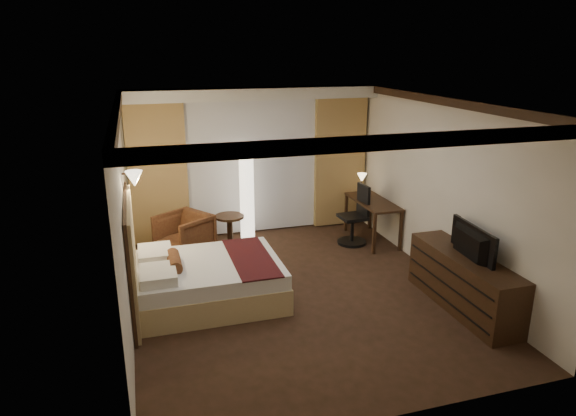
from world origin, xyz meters
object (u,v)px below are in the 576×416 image
object	(u,v)px
dresser	(463,282)
armchair	(184,233)
floor_lamp	(247,199)
television	(467,236)
desk	(372,221)
side_table	(230,231)
office_chair	(353,215)
bed	(210,281)

from	to	relation	value
dresser	armchair	bearing A→B (deg)	138.84
floor_lamp	television	xyz separation A→B (m)	(2.19, -3.27, 0.24)
television	desk	bearing A→B (deg)	4.99
side_table	floor_lamp	bearing A→B (deg)	19.05
side_table	dresser	bearing A→B (deg)	-50.80
armchair	television	xyz separation A→B (m)	(3.35, -2.95, 0.65)
floor_lamp	desk	size ratio (longest dim) A/B	1.22
side_table	desk	bearing A→B (deg)	-10.44
desk	office_chair	bearing A→B (deg)	-172.98
side_table	dresser	distance (m)	4.06
desk	television	size ratio (longest dim) A/B	1.33
floor_lamp	dresser	bearing A→B (deg)	-55.78
side_table	desk	distance (m)	2.56
office_chair	dresser	size ratio (longest dim) A/B	0.55
dresser	television	xyz separation A→B (m)	(-0.03, 0.00, 0.66)
office_chair	side_table	bearing A→B (deg)	162.35
floor_lamp	desk	distance (m)	2.29
armchair	floor_lamp	size ratio (longest dim) A/B	0.49
floor_lamp	armchair	bearing A→B (deg)	-164.85
television	armchair	bearing A→B (deg)	53.14
bed	armchair	xyz separation A→B (m)	(-0.16, 1.76, 0.11)
floor_lamp	desk	xyz separation A→B (m)	(2.17, -0.58, -0.43)
bed	office_chair	xyz separation A→B (m)	(2.76, 1.44, 0.25)
television	bed	bearing A→B (deg)	73.96
desk	bed	bearing A→B (deg)	-154.83
bed	office_chair	size ratio (longest dim) A/B	1.82
office_chair	television	distance (m)	2.71
side_table	office_chair	bearing A→B (deg)	-13.68
office_chair	armchair	bearing A→B (deg)	169.78
armchair	office_chair	distance (m)	2.94
floor_lamp	office_chair	xyz separation A→B (m)	(1.77, -0.63, -0.27)
dresser	floor_lamp	bearing A→B (deg)	124.22
armchair	floor_lamp	distance (m)	1.27
desk	office_chair	size ratio (longest dim) A/B	1.23
floor_lamp	bed	bearing A→B (deg)	-115.60
bed	office_chair	distance (m)	3.12
armchair	television	distance (m)	4.51
armchair	television	bearing A→B (deg)	14.59
armchair	television	size ratio (longest dim) A/B	0.80
armchair	desk	size ratio (longest dim) A/B	0.60
floor_lamp	television	size ratio (longest dim) A/B	1.62
dresser	office_chair	bearing A→B (deg)	99.83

